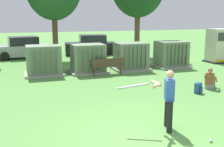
{
  "coord_description": "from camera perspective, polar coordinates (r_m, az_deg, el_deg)",
  "views": [
    {
      "loc": [
        -3.08,
        -6.9,
        3.26
      ],
      "look_at": [
        0.36,
        3.5,
        1.0
      ],
      "focal_mm": 46.06,
      "sensor_mm": 36.0,
      "label": 1
    }
  ],
  "objects": [
    {
      "name": "ground_plane",
      "position": [
        8.23,
        5.38,
        -11.74
      ],
      "size": [
        96.0,
        96.0,
        0.0
      ],
      "primitive_type": "plane",
      "color": "#5B9947"
    },
    {
      "name": "sports_ball",
      "position": [
        8.08,
        19.02,
        -12.46
      ],
      "size": [
        0.09,
        0.09,
        0.09
      ],
      "primitive_type": "sphere",
      "color": "white",
      "rests_on": "ground"
    },
    {
      "name": "batter",
      "position": [
        8.29,
        10.88,
        -4.56
      ],
      "size": [
        1.58,
        0.86,
        1.74
      ],
      "color": "black",
      "rests_on": "ground"
    },
    {
      "name": "transformer_mid_east",
      "position": [
        17.13,
        3.77,
        3.34
      ],
      "size": [
        2.1,
        1.7,
        1.62
      ],
      "color": "#9E9B93",
      "rests_on": "ground"
    },
    {
      "name": "transformer_east",
      "position": [
        18.38,
        11.65,
        3.69
      ],
      "size": [
        2.1,
        1.7,
        1.62
      ],
      "color": "#9E9B93",
      "rests_on": "ground"
    },
    {
      "name": "transformer_west",
      "position": [
        16.07,
        -13.43,
        2.49
      ],
      "size": [
        2.1,
        1.7,
        1.62
      ],
      "color": "#9E9B93",
      "rests_on": "ground"
    },
    {
      "name": "transformer_mid_west",
      "position": [
        16.34,
        -4.77,
        2.92
      ],
      "size": [
        2.1,
        1.7,
        1.62
      ],
      "color": "#9E9B93",
      "rests_on": "ground"
    },
    {
      "name": "backpack",
      "position": [
        12.63,
        16.76,
        -2.81
      ],
      "size": [
        0.38,
        0.36,
        0.44
      ],
      "color": "#264C8C",
      "rests_on": "ground"
    },
    {
      "name": "parked_car_right_of_center",
      "position": [
        23.9,
        -4.15,
        5.61
      ],
      "size": [
        4.37,
        2.28,
        1.62
      ],
      "color": "black",
      "rests_on": "ground"
    },
    {
      "name": "parked_car_left_of_center",
      "position": [
        22.84,
        -17.41,
        4.82
      ],
      "size": [
        4.36,
        2.27,
        1.62
      ],
      "color": "#B2B2B7",
      "rests_on": "ground"
    },
    {
      "name": "generator_enclosure",
      "position": [
        21.15,
        20.47,
        5.17
      ],
      "size": [
        1.6,
        1.4,
        2.3
      ],
      "color": "#262626",
      "rests_on": "ground"
    },
    {
      "name": "park_bench",
      "position": [
        15.77,
        -0.97,
        1.7
      ],
      "size": [
        1.81,
        0.43,
        0.92
      ],
      "color": "#4C3828",
      "rests_on": "ground"
    },
    {
      "name": "seated_spectator",
      "position": [
        13.56,
        18.9,
        -1.27
      ],
      "size": [
        0.76,
        0.72,
        0.96
      ],
      "color": "gray",
      "rests_on": "ground"
    }
  ]
}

